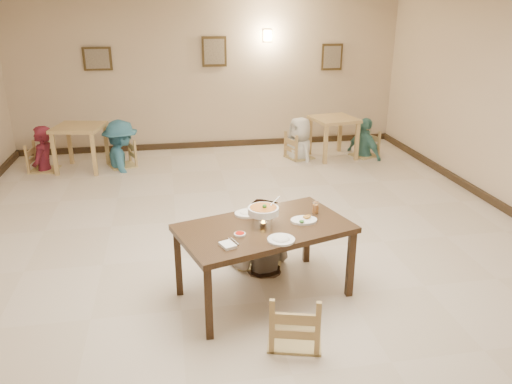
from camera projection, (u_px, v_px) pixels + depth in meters
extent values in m
plane|color=beige|center=(250.00, 253.00, 6.24)|extent=(10.00, 10.00, 0.00)
plane|color=beige|center=(210.00, 76.00, 10.31)|extent=(10.00, 0.00, 10.00)
cube|color=#302215|center=(212.00, 144.00, 10.79)|extent=(8.00, 0.06, 0.12)
cube|color=#3B2C16|center=(97.00, 59.00, 9.77)|extent=(0.55, 0.03, 0.45)
cube|color=gray|center=(97.00, 59.00, 9.75)|extent=(0.45, 0.01, 0.37)
cube|color=#3B2C16|center=(214.00, 52.00, 10.11)|extent=(0.50, 0.03, 0.60)
cube|color=gray|center=(214.00, 52.00, 10.09)|extent=(0.41, 0.01, 0.49)
cube|color=#3B2C16|center=(332.00, 57.00, 10.57)|extent=(0.45, 0.03, 0.55)
cube|color=gray|center=(332.00, 57.00, 10.56)|extent=(0.37, 0.01, 0.45)
cube|color=#FFD88C|center=(267.00, 36.00, 10.18)|extent=(0.16, 0.05, 0.22)
cube|color=#3B2513|center=(264.00, 229.00, 5.08)|extent=(1.93, 1.43, 0.06)
cube|color=#3B2513|center=(209.00, 303.00, 4.53)|extent=(0.07, 0.07, 0.75)
cube|color=#3B2513|center=(351.00, 264.00, 5.21)|extent=(0.07, 0.07, 0.75)
cube|color=#3B2513|center=(178.00, 263.00, 5.23)|extent=(0.07, 0.07, 0.75)
cube|color=#3B2513|center=(307.00, 233.00, 5.92)|extent=(0.07, 0.07, 0.75)
cube|color=tan|center=(261.00, 227.00, 5.85)|extent=(0.48, 0.48, 0.05)
cube|color=tan|center=(296.00, 295.00, 4.48)|extent=(0.48, 0.48, 0.05)
imported|color=gray|center=(261.00, 199.00, 5.63)|extent=(0.98, 0.86, 1.71)
torus|color=silver|center=(263.00, 214.00, 5.03)|extent=(0.24, 0.24, 0.01)
cylinder|color=silver|center=(263.00, 224.00, 5.07)|extent=(0.06, 0.06, 0.04)
cone|color=#FFA526|center=(263.00, 220.00, 5.05)|extent=(0.04, 0.04, 0.06)
cylinder|color=white|center=(263.00, 211.00, 5.02)|extent=(0.31, 0.31, 0.07)
cylinder|color=#B15F1E|center=(263.00, 208.00, 5.01)|extent=(0.27, 0.27, 0.02)
sphere|color=#2D7223|center=(265.00, 206.00, 4.99)|extent=(0.04, 0.04, 0.04)
cylinder|color=silver|center=(274.00, 202.00, 5.07)|extent=(0.15, 0.09, 0.10)
cylinder|color=silver|center=(271.00, 217.00, 5.12)|extent=(0.01, 0.01, 0.14)
cylinder|color=silver|center=(253.00, 218.00, 5.09)|extent=(0.01, 0.01, 0.14)
cylinder|color=silver|center=(265.00, 224.00, 4.95)|extent=(0.01, 0.01, 0.14)
cylinder|color=white|center=(249.00, 213.00, 5.34)|extent=(0.32, 0.32, 0.02)
ellipsoid|color=white|center=(249.00, 213.00, 5.34)|extent=(0.21, 0.18, 0.07)
cylinder|color=white|center=(281.00, 240.00, 4.75)|extent=(0.27, 0.27, 0.02)
ellipsoid|color=white|center=(281.00, 239.00, 4.75)|extent=(0.17, 0.15, 0.06)
cylinder|color=white|center=(304.00, 220.00, 5.17)|extent=(0.28, 0.28, 0.02)
sphere|color=#2D7223|center=(302.00, 221.00, 5.09)|extent=(0.05, 0.05, 0.05)
cylinder|color=white|center=(240.00, 234.00, 4.87)|extent=(0.12, 0.12, 0.02)
cylinder|color=#B10D04|center=(240.00, 233.00, 4.86)|extent=(0.09, 0.09, 0.01)
cube|color=white|center=(228.00, 245.00, 4.64)|extent=(0.17, 0.19, 0.03)
cube|color=silver|center=(232.00, 241.00, 4.72)|extent=(0.06, 0.16, 0.01)
cube|color=silver|center=(235.00, 241.00, 4.73)|extent=(0.06, 0.16, 0.01)
cylinder|color=white|center=(315.00, 207.00, 5.36)|extent=(0.07, 0.07, 0.13)
cylinder|color=orange|center=(315.00, 209.00, 5.36)|extent=(0.06, 0.06, 0.10)
cube|color=tan|center=(79.00, 127.00, 9.08)|extent=(0.99, 0.99, 0.06)
cube|color=tan|center=(54.00, 155.00, 8.91)|extent=(0.07, 0.07, 0.77)
cube|color=tan|center=(94.00, 155.00, 8.88)|extent=(0.07, 0.07, 0.77)
cube|color=tan|center=(70.00, 144.00, 9.57)|extent=(0.07, 0.07, 0.77)
cube|color=tan|center=(107.00, 144.00, 9.55)|extent=(0.07, 0.07, 0.77)
cube|color=tan|center=(334.00, 119.00, 9.83)|extent=(0.94, 0.94, 0.06)
cube|color=tan|center=(326.00, 145.00, 9.56)|extent=(0.07, 0.07, 0.75)
cube|color=tan|center=(357.00, 142.00, 9.78)|extent=(0.07, 0.07, 0.75)
cube|color=tan|center=(310.00, 136.00, 10.17)|extent=(0.07, 0.07, 0.75)
cube|color=tan|center=(340.00, 134.00, 10.39)|extent=(0.07, 0.07, 0.75)
cube|color=tan|center=(41.00, 147.00, 9.14)|extent=(0.46, 0.46, 0.05)
cube|color=tan|center=(121.00, 143.00, 9.38)|extent=(0.46, 0.46, 0.05)
cube|color=tan|center=(300.00, 136.00, 9.90)|extent=(0.47, 0.47, 0.05)
cube|color=tan|center=(365.00, 134.00, 10.03)|extent=(0.46, 0.46, 0.05)
imported|color=maroon|center=(38.00, 126.00, 9.00)|extent=(0.50, 0.68, 1.69)
imported|color=teal|center=(118.00, 120.00, 9.23)|extent=(0.96, 1.29, 1.78)
imported|color=silver|center=(300.00, 117.00, 9.76)|extent=(0.73, 0.93, 1.66)
imported|color=teal|center=(367.00, 118.00, 9.92)|extent=(0.70, 0.99, 1.56)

